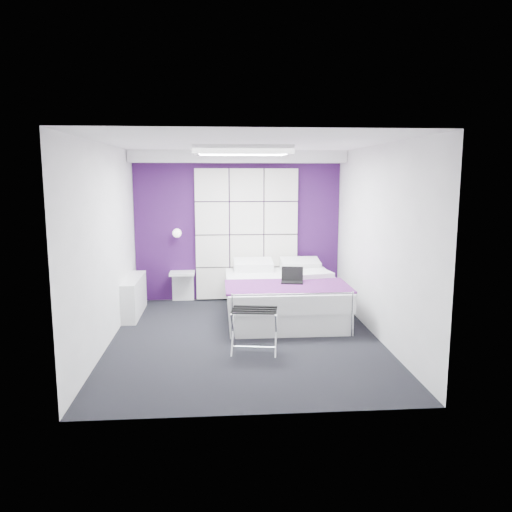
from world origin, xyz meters
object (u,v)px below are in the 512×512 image
at_px(bed, 282,296).
at_px(luggage_rack, 255,331).
at_px(wall_lamp, 177,233).
at_px(laptop, 292,279).
at_px(radiator, 134,296).
at_px(nightstand, 182,273).

bearing_deg(bed, luggage_rack, -109.32).
xyz_separation_m(wall_lamp, laptop, (1.79, -1.36, -0.55)).
height_order(radiator, luggage_rack, radiator).
bearing_deg(luggage_rack, nightstand, 121.49).
distance_m(wall_lamp, radiator, 1.35).
relative_size(bed, luggage_rack, 3.90).
height_order(nightstand, laptop, laptop).
height_order(bed, luggage_rack, bed).
height_order(luggage_rack, laptop, laptop).
xyz_separation_m(bed, nightstand, (-1.62, 0.96, 0.20)).
height_order(bed, laptop, laptop).
bearing_deg(laptop, luggage_rack, -107.68).
height_order(nightstand, luggage_rack, luggage_rack).
height_order(wall_lamp, bed, wall_lamp).
relative_size(wall_lamp, luggage_rack, 0.27).
height_order(radiator, bed, bed).
bearing_deg(wall_lamp, nightstand, -29.57).
bearing_deg(luggage_rack, bed, 79.41).
bearing_deg(nightstand, wall_lamp, 150.43).
bearing_deg(radiator, laptop, -13.80).
bearing_deg(bed, laptop, -75.32).
distance_m(radiator, bed, 2.35).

